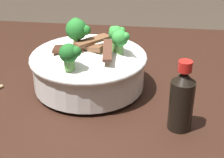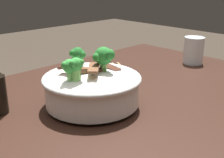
% 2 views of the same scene
% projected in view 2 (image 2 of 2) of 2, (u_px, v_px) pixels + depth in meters
% --- Properties ---
extents(dining_table, '(1.26, 0.78, 0.76)m').
position_uv_depth(dining_table, '(100.00, 146.00, 0.77)').
color(dining_table, black).
rests_on(dining_table, ground).
extents(rice_bowl, '(0.24, 0.24, 0.15)m').
position_uv_depth(rice_bowl, '(92.00, 85.00, 0.72)').
color(rice_bowl, white).
rests_on(rice_bowl, dining_table).
extents(drinking_glass, '(0.07, 0.07, 0.10)m').
position_uv_depth(drinking_glass, '(193.00, 52.00, 1.08)').
color(drinking_glass, white).
rests_on(drinking_glass, dining_table).
extents(chopsticks_pair, '(0.13, 0.21, 0.01)m').
position_uv_depth(chopsticks_pair, '(125.00, 72.00, 0.98)').
color(chopsticks_pair, tan).
rests_on(chopsticks_pair, dining_table).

